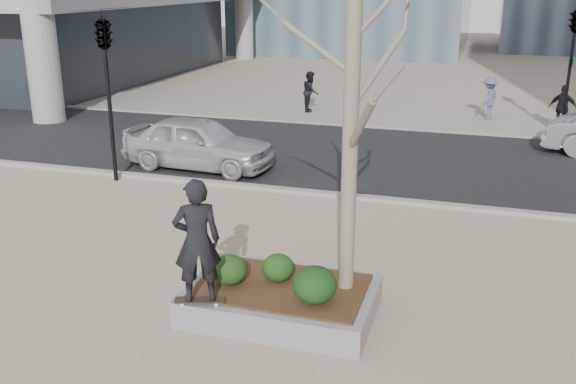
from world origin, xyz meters
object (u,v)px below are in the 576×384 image
(planter, at_px, (281,300))
(skateboard, at_px, (200,302))
(skateboarder, at_px, (197,241))
(police_car, at_px, (198,143))

(planter, relative_size, skateboard, 3.85)
(skateboarder, bearing_deg, planter, -167.59)
(planter, height_order, skateboarder, skateboarder)
(planter, xyz_separation_m, skateboard, (-1.03, -0.88, 0.26))
(skateboard, bearing_deg, planter, 23.49)
(skateboard, xyz_separation_m, police_car, (-3.79, 8.19, 0.28))
(planter, relative_size, police_car, 0.69)
(skateboarder, bearing_deg, police_car, -93.30)
(skateboard, relative_size, skateboarder, 0.40)
(planter, height_order, police_car, police_car)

